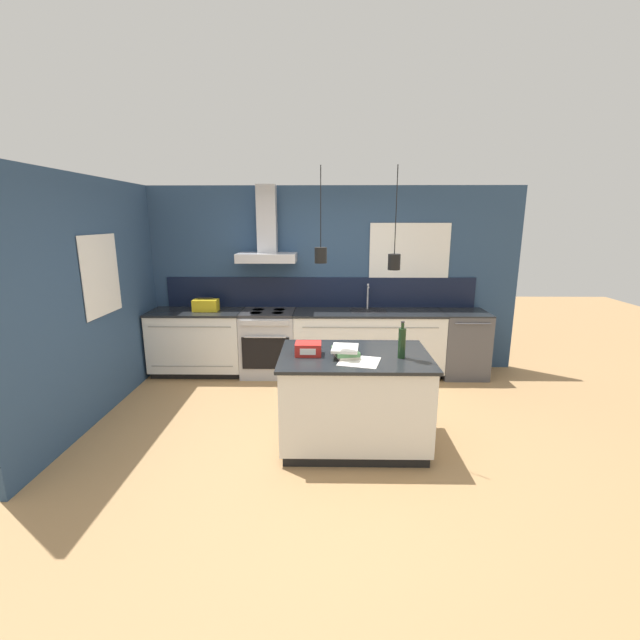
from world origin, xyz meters
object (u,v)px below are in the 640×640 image
(bottle_on_island, at_px, (402,342))
(red_supply_box, at_px, (308,349))
(dishwasher, at_px, (463,344))
(oven_range, at_px, (269,343))
(yellow_toolbox, at_px, (206,305))
(book_stack, at_px, (345,351))

(bottle_on_island, distance_m, red_supply_box, 0.87)
(dishwasher, height_order, red_supply_box, red_supply_box)
(oven_range, xyz_separation_m, dishwasher, (2.72, 0.00, -0.00))
(bottle_on_island, relative_size, red_supply_box, 1.42)
(bottle_on_island, relative_size, yellow_toolbox, 1.01)
(oven_range, bearing_deg, book_stack, -63.50)
(oven_range, distance_m, yellow_toolbox, 1.01)
(bottle_on_island, distance_m, yellow_toolbox, 3.11)
(bottle_on_island, height_order, yellow_toolbox, bottle_on_island)
(bottle_on_island, bearing_deg, dishwasher, 58.86)
(dishwasher, relative_size, red_supply_box, 3.75)
(oven_range, xyz_separation_m, red_supply_box, (0.64, -1.94, 0.51))
(dishwasher, height_order, yellow_toolbox, yellow_toolbox)
(oven_range, relative_size, red_supply_box, 3.75)
(dishwasher, bearing_deg, book_stack, -131.04)
(book_stack, height_order, yellow_toolbox, yellow_toolbox)
(oven_range, height_order, red_supply_box, red_supply_box)
(dishwasher, distance_m, book_stack, 2.69)
(oven_range, height_order, dishwasher, same)
(yellow_toolbox, bearing_deg, oven_range, -0.29)
(red_supply_box, distance_m, yellow_toolbox, 2.45)
(oven_range, height_order, yellow_toolbox, yellow_toolbox)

